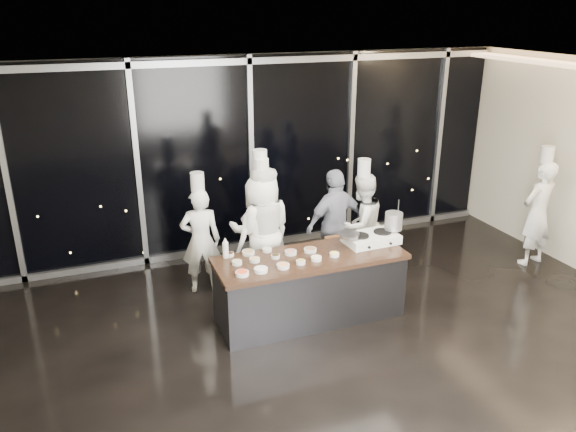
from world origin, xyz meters
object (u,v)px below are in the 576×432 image
chef_far_left (201,239)px  chef_left (263,235)px  stock_pot (394,221)px  chef_side (537,212)px  frying_pan (348,235)px  chef_right (361,224)px  chef_center (261,230)px  stove (371,238)px  demo_counter (310,287)px  guest (335,225)px

chef_far_left → chef_left: (0.80, -0.37, 0.09)m
stock_pot → chef_side: (2.72, 0.19, -0.29)m
frying_pan → chef_far_left: (-1.73, 1.17, -0.27)m
frying_pan → chef_right: 1.10m
chef_center → stove: bearing=164.5°
demo_counter → stove: 1.07m
chef_center → guest: size_ratio=1.23×
stock_pot → chef_center: bearing=153.0°
chef_left → demo_counter: bearing=93.0°
stove → chef_left: bearing=145.5°
chef_left → chef_side: chef_left is taller
stove → frying_pan: bearing=178.0°
stock_pot → chef_left: (-1.61, 0.78, -0.27)m
stove → stock_pot: stock_pot is taller
frying_pan → demo_counter: bearing=-171.8°
chef_left → chef_center: (-0.01, 0.04, 0.05)m
demo_counter → chef_left: (-0.34, 0.91, 0.44)m
guest → chef_side: bearing=157.4°
stove → chef_right: size_ratio=0.40×
chef_left → chef_center: chef_center is taller
chef_far_left → chef_left: 0.89m
chef_right → chef_side: 2.83m
guest → chef_right: 0.42m
demo_counter → chef_center: bearing=109.9°
demo_counter → guest: guest is taller
stock_pot → chef_center: 1.83m
frying_pan → chef_left: size_ratio=0.25×
chef_center → chef_side: (4.34, -0.64, -0.08)m
demo_counter → stove: bearing=6.7°
stock_pot → guest: (-0.46, 0.86, -0.31)m
frying_pan → chef_side: 3.42m
stove → demo_counter: bearing=-175.6°
chef_center → chef_right: size_ratio=1.15×
chef_right → chef_side: chef_side is taller
demo_counter → stock_pot: (1.28, 0.13, 0.71)m
chef_left → guest: chef_left is taller
chef_left → chef_center: bearing=-97.5°
chef_center → stock_pot: bearing=170.9°
chef_far_left → chef_side: 5.22m
demo_counter → chef_right: size_ratio=1.35×
guest → chef_right: chef_right is taller
chef_side → guest: bearing=-22.2°
demo_counter → stock_pot: bearing=5.7°
stove → chef_left: (-1.27, 0.80, -0.07)m
demo_counter → guest: 1.34m
stock_pot → chef_far_left: (-2.42, 1.15, -0.36)m
chef_right → stock_pot: bearing=75.5°
chef_far_left → chef_center: chef_center is taller
chef_left → guest: (1.16, 0.08, -0.04)m
stove → chef_far_left: (-2.07, 1.17, -0.17)m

